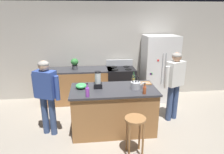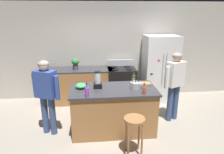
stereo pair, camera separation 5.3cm
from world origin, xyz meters
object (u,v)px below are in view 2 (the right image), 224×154
bottle_soda (87,92)px  chef_knife (145,83)px  refrigerator (160,69)px  tea_kettle (135,85)px  person_by_island_left (46,91)px  bottle_vinegar (133,82)px  bottle_olive_oil (134,79)px  cutting_board (144,83)px  person_by_sink_right (175,80)px  blender_appliance (98,81)px  kitchen_island (113,110)px  bar_stool (134,127)px  potted_plant (75,63)px  bottle_cooking_sauce (144,90)px  mixing_bowl (81,86)px  stove_range (121,84)px

bottle_soda → chef_knife: size_ratio=1.16×
refrigerator → tea_kettle: size_ratio=6.63×
person_by_island_left → bottle_vinegar: (1.75, 0.13, 0.09)m
bottle_olive_oil → cutting_board: size_ratio=0.92×
person_by_sink_right → blender_appliance: person_by_sink_right is taller
kitchen_island → person_by_sink_right: person_by_sink_right is taller
blender_appliance → chef_knife: bearing=7.9°
bottle_olive_oil → cutting_board: bearing=-16.5°
refrigerator → bottle_vinegar: refrigerator is taller
refrigerator → bar_stool: (-1.18, -2.32, -0.36)m
person_by_island_left → bottle_vinegar: 1.76m
potted_plant → bottle_olive_oil: bearing=-43.5°
bottle_olive_oil → bottle_cooking_sauce: (0.08, -0.62, -0.02)m
tea_kettle → bar_stool: bearing=-102.2°
bottle_cooking_sauce → bottle_vinegar: size_ratio=0.92×
bar_stool → potted_plant: potted_plant is taller
bar_stool → cutting_board: size_ratio=2.38×
person_by_sink_right → kitchen_island: bearing=-167.4°
bar_stool → mixing_bowl: bearing=135.6°
tea_kettle → potted_plant: bearing=129.2°
person_by_sink_right → bottle_soda: person_by_sink_right is taller
potted_plant → mixing_bowl: bearing=-81.5°
bottle_olive_oil → bar_stool: bearing=-100.0°
bottle_soda → chef_knife: bottle_soda is taller
blender_appliance → cutting_board: bearing=8.1°
person_by_island_left → cutting_board: person_by_island_left is taller
potted_plant → chef_knife: size_ratio=1.36×
kitchen_island → tea_kettle: tea_kettle is taller
bar_stool → bottle_cooking_sauce: bottle_cooking_sauce is taller
bottle_olive_oil → person_by_sink_right: bearing=1.8°
kitchen_island → tea_kettle: bearing=-6.9°
kitchen_island → potted_plant: bearing=119.3°
bar_stool → cutting_board: bearing=68.6°
kitchen_island → mixing_bowl: size_ratio=7.63×
refrigerator → person_by_island_left: bearing=-151.8°
kitchen_island → refrigerator: bearing=45.9°
kitchen_island → mixing_bowl: (-0.65, 0.09, 0.52)m
potted_plant → bottle_vinegar: potted_plant is taller
chef_knife → person_by_sink_right: bearing=35.4°
kitchen_island → person_by_island_left: person_by_island_left is taller
bottle_vinegar → bar_stool: bearing=-99.0°
person_by_island_left → bottle_cooking_sauce: bearing=-10.6°
mixing_bowl → cutting_board: 1.34m
tea_kettle → refrigerator: bearing=56.8°
bottle_vinegar → tea_kettle: size_ratio=0.86×
potted_plant → person_by_sink_right: bearing=-28.5°
person_by_island_left → bottle_olive_oil: (1.79, 0.27, 0.11)m
bottle_olive_oil → bottle_vinegar: 0.14m
blender_appliance → person_by_island_left: bearing=-176.2°
stove_range → bottle_soda: size_ratio=4.38×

